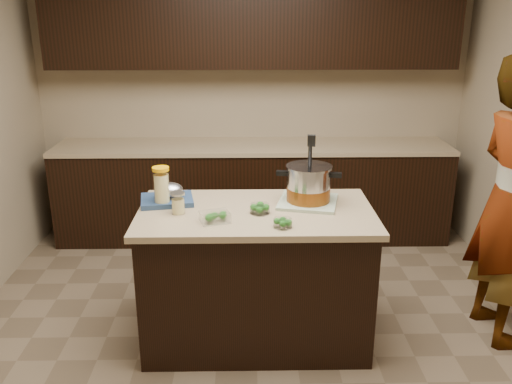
# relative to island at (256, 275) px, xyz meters

# --- Properties ---
(ground_plane) EXTENTS (4.00, 4.00, 0.00)m
(ground_plane) POSITION_rel_island_xyz_m (0.00, 0.00, -0.45)
(ground_plane) COLOR brown
(ground_plane) RESTS_ON ground
(room_shell) EXTENTS (4.04, 4.04, 2.72)m
(room_shell) POSITION_rel_island_xyz_m (0.00, 0.00, 1.26)
(room_shell) COLOR tan
(room_shell) RESTS_ON ground
(back_cabinets) EXTENTS (3.60, 0.63, 2.33)m
(back_cabinets) POSITION_rel_island_xyz_m (0.00, 1.74, 0.49)
(back_cabinets) COLOR black
(back_cabinets) RESTS_ON ground
(island) EXTENTS (1.46, 0.81, 0.90)m
(island) POSITION_rel_island_xyz_m (0.00, 0.00, 0.00)
(island) COLOR black
(island) RESTS_ON ground
(dish_towel) EXTENTS (0.43, 0.43, 0.02)m
(dish_towel) POSITION_rel_island_xyz_m (0.34, 0.12, 0.46)
(dish_towel) COLOR #628358
(dish_towel) RESTS_ON island
(stock_pot) EXTENTS (0.41, 0.33, 0.42)m
(stock_pot) POSITION_rel_island_xyz_m (0.34, 0.12, 0.56)
(stock_pot) COLOR #B7B7BC
(stock_pot) RESTS_ON dish_towel
(lemonade_pitcher) EXTENTS (0.12, 0.12, 0.25)m
(lemonade_pitcher) POSITION_rel_island_xyz_m (-0.59, 0.08, 0.57)
(lemonade_pitcher) COLOR #E5D68C
(lemonade_pitcher) RESTS_ON island
(mason_jar) EXTENTS (0.11, 0.11, 0.14)m
(mason_jar) POSITION_rel_island_xyz_m (-0.47, -0.04, 0.51)
(mason_jar) COLOR #E5D68C
(mason_jar) RESTS_ON island
(broccoli_tub_left) EXTENTS (0.16, 0.16, 0.06)m
(broccoli_tub_left) POSITION_rel_island_xyz_m (0.02, -0.05, 0.47)
(broccoli_tub_left) COLOR silver
(broccoli_tub_left) RESTS_ON island
(broccoli_tub_right) EXTENTS (0.14, 0.14, 0.05)m
(broccoli_tub_right) POSITION_rel_island_xyz_m (0.15, -0.27, 0.47)
(broccoli_tub_right) COLOR silver
(broccoli_tub_right) RESTS_ON island
(broccoli_tub_rect) EXTENTS (0.20, 0.17, 0.06)m
(broccoli_tub_rect) POSITION_rel_island_xyz_m (-0.24, -0.18, 0.47)
(broccoli_tub_rect) COLOR silver
(broccoli_tub_rect) RESTS_ON island
(blue_tray) EXTENTS (0.37, 0.31, 0.12)m
(blue_tray) POSITION_rel_island_xyz_m (-0.56, 0.15, 0.49)
(blue_tray) COLOR navy
(blue_tray) RESTS_ON island
(person) EXTENTS (0.49, 0.71, 1.86)m
(person) POSITION_rel_island_xyz_m (1.61, 0.04, 0.48)
(person) COLOR gray
(person) RESTS_ON ground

